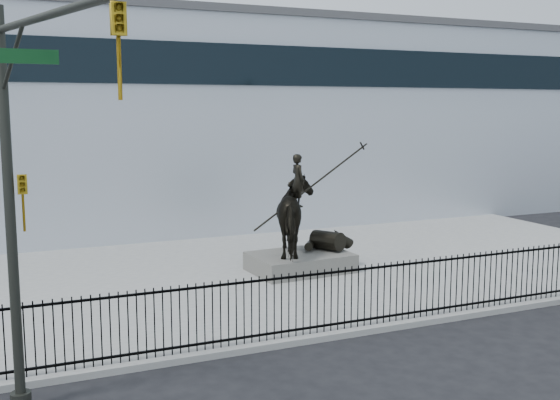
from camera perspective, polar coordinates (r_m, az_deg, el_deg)
name	(u,v)px	position (r m, az deg, el deg)	size (l,w,h in m)	color
ground	(366,354)	(14.79, 7.47, -13.14)	(120.00, 120.00, 0.00)	black
plaza	(251,276)	(20.78, -2.53, -6.59)	(30.00, 12.00, 0.15)	gray
building	(155,125)	(32.60, -10.83, 6.47)	(44.00, 14.00, 9.00)	silver
picket_fence	(339,299)	(15.52, 5.14, -8.55)	(22.10, 0.10, 1.50)	black
statue_plinth	(300,262)	(20.96, 1.78, -5.43)	(3.07, 2.11, 0.58)	#5C5A54
equestrian_statue	(302,216)	(20.69, 1.94, -1.39)	(3.93, 2.55, 3.33)	black
traffic_signal_left	(26,189)	(11.25, -21.23, 0.86)	(1.52, 4.84, 7.00)	#262823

